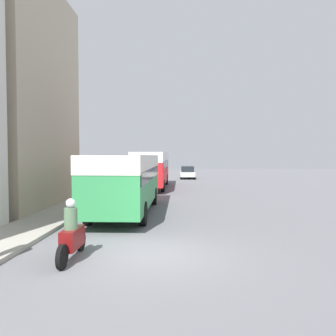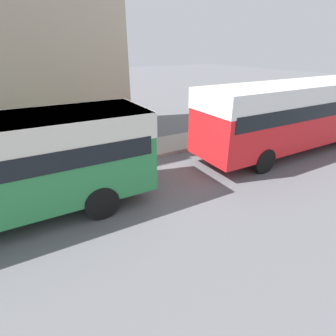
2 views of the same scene
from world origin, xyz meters
name	(u,v)px [view 1 (image 1 of 2)]	position (x,y,z in m)	size (l,w,h in m)	color
ground_plane	(154,255)	(0.00, 0.00, 0.00)	(120.00, 120.00, 0.00)	slate
building_midblock	(3,97)	(-9.18, 8.61, 6.18)	(5.96, 8.58, 12.36)	#BCAD93
bus_lead	(127,175)	(-1.91, 6.79, 1.90)	(2.56, 9.31, 2.91)	#2D8447
bus_following	(152,165)	(-1.74, 19.36, 2.04)	(2.56, 10.60, 3.14)	red
motorcycle_behind_lead	(72,235)	(-2.25, -0.56, 0.68)	(0.38, 2.24, 1.73)	maroon
car_crossing	(187,172)	(1.66, 30.94, 0.79)	(1.83, 4.36, 1.54)	silver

